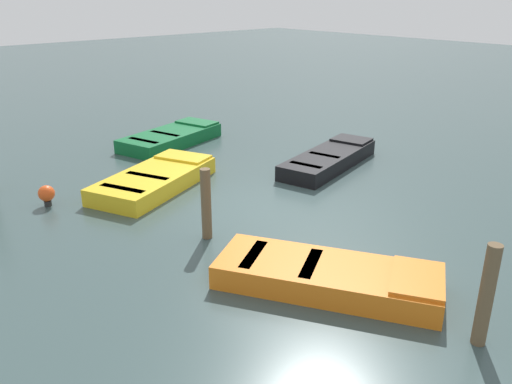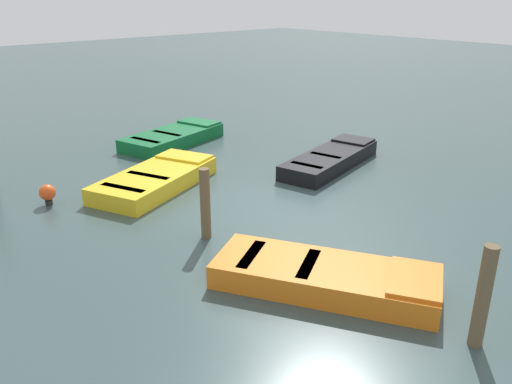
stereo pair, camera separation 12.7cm
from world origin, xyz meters
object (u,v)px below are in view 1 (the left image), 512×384
rowboat_orange (329,276)px  rowboat_yellow (155,179)px  rowboat_green (171,137)px  rowboat_black (329,159)px  marker_buoy (47,194)px  mooring_piling_mid_right (486,296)px  mooring_piling_far_right (206,204)px

rowboat_orange → rowboat_yellow: size_ratio=1.03×
rowboat_green → rowboat_orange: size_ratio=0.96×
rowboat_yellow → rowboat_black: bearing=-44.1°
rowboat_orange → rowboat_yellow: (-5.81, 0.40, 0.00)m
rowboat_green → marker_buoy: size_ratio=7.48×
rowboat_green → rowboat_orange: 9.22m
rowboat_black → rowboat_green: bearing=99.1°
rowboat_orange → rowboat_yellow: bearing=146.7°
rowboat_black → rowboat_yellow: size_ratio=1.04×
mooring_piling_mid_right → mooring_piling_far_right: bearing=-171.5°
rowboat_green → marker_buoy: bearing=-169.0°
rowboat_orange → marker_buoy: marker_buoy is taller
rowboat_green → rowboat_black: 5.12m
rowboat_orange → mooring_piling_mid_right: bearing=-18.8°
rowboat_orange → mooring_piling_mid_right: size_ratio=2.49×
rowboat_orange → mooring_piling_far_right: bearing=157.5°
rowboat_black → mooring_piling_mid_right: bearing=-137.8°
rowboat_orange → mooring_piling_mid_right: (2.30, 0.43, 0.53)m
mooring_piling_far_right → rowboat_yellow: bearing=166.5°
rowboat_yellow → mooring_piling_far_right: size_ratio=2.59×
rowboat_green → mooring_piling_mid_right: (11.07, -2.42, 0.53)m
rowboat_green → mooring_piling_mid_right: size_ratio=2.39×
rowboat_black → mooring_piling_mid_right: (6.34, -4.36, 0.53)m
mooring_piling_mid_right → mooring_piling_far_right: (-5.09, -0.76, -0.05)m
rowboat_yellow → mooring_piling_mid_right: bearing=-111.8°
rowboat_black → rowboat_yellow: same height
rowboat_orange → mooring_piling_mid_right: 2.40m
rowboat_green → marker_buoy: 5.37m
marker_buoy → mooring_piling_far_right: bearing=24.4°
marker_buoy → rowboat_green: bearing=115.7°
mooring_piling_mid_right → marker_buoy: (-8.74, -2.42, -0.47)m
rowboat_black → mooring_piling_far_right: mooring_piling_far_right is taller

